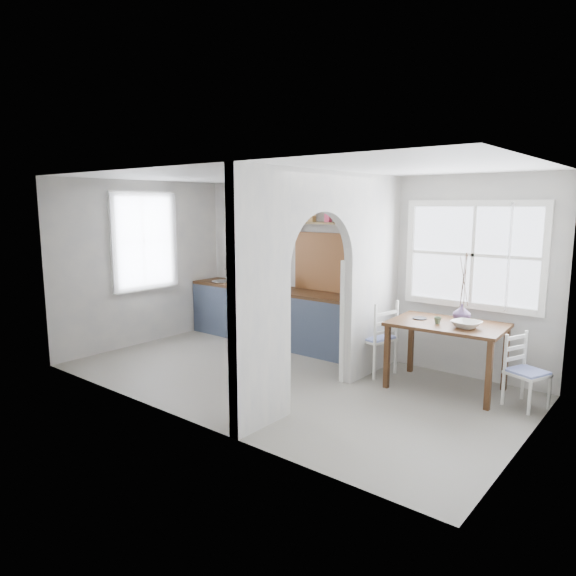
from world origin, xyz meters
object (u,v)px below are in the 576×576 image
Objects in this scene: kettle at (354,289)px; dining_table at (446,356)px; chair_right at (527,372)px; vase at (462,313)px; chair_left at (374,337)px.

dining_table is at bearing -10.60° from kettle.
vase is at bearing 100.97° from chair_right.
kettle reaches higher than chair_left.
chair_left is 0.84m from kettle.
vase is at bearing 55.93° from dining_table.
chair_right is 3.02× the size of kettle.
chair_left is at bearing -31.02° from kettle.
dining_table is 4.88× the size of kettle.
kettle reaches higher than chair_right.
dining_table is 1.62× the size of chair_right.
kettle is at bearing -109.88° from chair_left.
chair_left is 1.91m from chair_right.
chair_left is 4.54× the size of vase.
vase reaches higher than chair_right.
dining_table is 6.03× the size of vase.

